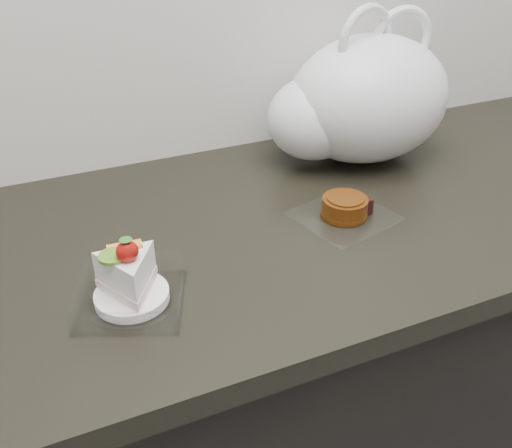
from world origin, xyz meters
TOP-DOWN VIEW (x-y plane):
  - counter at (0.00, 1.69)m, footprint 2.04×0.64m
  - cake_tray at (-0.26, 1.56)m, footprint 0.18×0.18m
  - mooncake_wrap at (0.13, 1.65)m, footprint 0.19×0.18m
  - plastic_bag at (0.27, 1.84)m, footprint 0.39×0.28m

SIDE VIEW (x-z plane):
  - counter at x=0.00m, z-range 0.00..0.90m
  - mooncake_wrap at x=0.13m, z-range 0.90..0.93m
  - cake_tray at x=-0.26m, z-range 0.87..0.98m
  - plastic_bag at x=0.27m, z-range 0.87..1.18m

